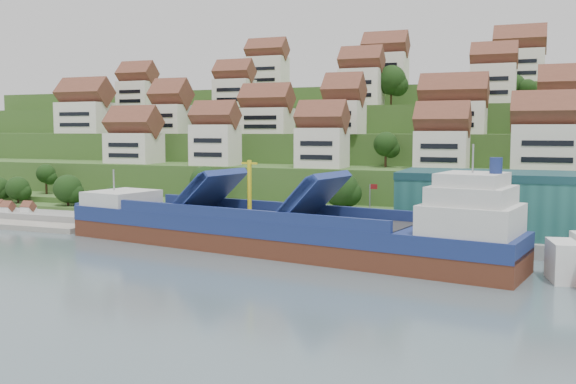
% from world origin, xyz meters
% --- Properties ---
extents(ground, '(300.00, 300.00, 0.00)m').
position_xyz_m(ground, '(0.00, 0.00, 0.00)').
color(ground, slate).
rests_on(ground, ground).
extents(quay, '(180.00, 14.00, 2.20)m').
position_xyz_m(quay, '(20.00, 15.00, 1.10)').
color(quay, gray).
rests_on(quay, ground).
extents(pebble_beach, '(45.00, 20.00, 1.00)m').
position_xyz_m(pebble_beach, '(-58.00, 12.00, 0.50)').
color(pebble_beach, gray).
rests_on(pebble_beach, ground).
extents(hillside, '(260.00, 128.00, 31.00)m').
position_xyz_m(hillside, '(0.00, 103.55, 10.66)').
color(hillside, '#2D4C1E').
rests_on(hillside, ground).
extents(hillside_village, '(156.85, 62.81, 29.72)m').
position_xyz_m(hillside_village, '(8.46, 60.32, 24.39)').
color(hillside_village, white).
rests_on(hillside_village, ground).
extents(hillside_trees, '(136.54, 62.76, 32.66)m').
position_xyz_m(hillside_trees, '(-6.38, 44.63, 16.78)').
color(hillside_trees, '#1B3913').
rests_on(hillside_trees, ground).
extents(flagpole, '(1.28, 0.16, 8.00)m').
position_xyz_m(flagpole, '(18.11, 10.00, 6.88)').
color(flagpole, gray).
rests_on(flagpole, quay).
extents(beach_huts, '(14.40, 3.70, 2.20)m').
position_xyz_m(beach_huts, '(-60.00, 10.75, 2.10)').
color(beach_huts, white).
rests_on(beach_huts, pebble_beach).
extents(cargo_ship, '(76.93, 25.12, 16.84)m').
position_xyz_m(cargo_ship, '(6.68, 0.05, 3.23)').
color(cargo_ship, '#542919').
rests_on(cargo_ship, ground).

